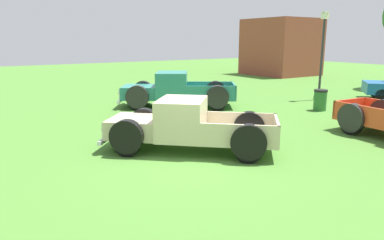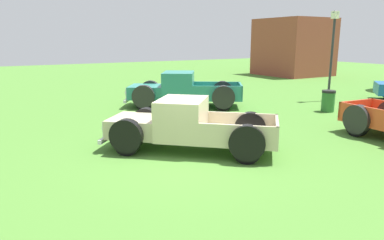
{
  "view_description": "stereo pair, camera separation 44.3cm",
  "coord_description": "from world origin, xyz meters",
  "views": [
    {
      "loc": [
        7.82,
        -5.04,
        3.14
      ],
      "look_at": [
        -0.47,
        0.32,
        0.9
      ],
      "focal_mm": 33.31,
      "sensor_mm": 36.0,
      "label": 1
    },
    {
      "loc": [
        8.06,
        -4.66,
        3.14
      ],
      "look_at": [
        -0.47,
        0.32,
        0.9
      ],
      "focal_mm": 33.31,
      "sensor_mm": 36.0,
      "label": 2
    }
  ],
  "objects": [
    {
      "name": "pickup_truck_behind_right",
      "position": [
        -6.77,
        3.18,
        0.79
      ],
      "size": [
        4.55,
        5.53,
        1.65
      ],
      "color": "#2D8475",
      "rests_on": "ground_plane"
    },
    {
      "name": "pickup_truck_foreground",
      "position": [
        -0.71,
        0.06,
        0.71
      ],
      "size": [
        4.56,
        4.78,
        1.5
      ],
      "color": "#C6B793",
      "rests_on": "ground_plane"
    },
    {
      "name": "trash_can",
      "position": [
        -2.32,
        8.39,
        0.48
      ],
      "size": [
        0.59,
        0.59,
        0.95
      ],
      "color": "#2D6B2D",
      "rests_on": "ground_plane"
    },
    {
      "name": "lamp_post_near",
      "position": [
        -4.23,
        10.76,
        2.39
      ],
      "size": [
        0.36,
        0.36,
        4.57
      ],
      "color": "#2D2D33",
      "rests_on": "ground_plane"
    },
    {
      "name": "brick_pavilion",
      "position": [
        -15.3,
        19.42,
        2.46
      ],
      "size": [
        5.55,
        5.12,
        4.92
      ],
      "color": "brown",
      "rests_on": "ground_plane"
    },
    {
      "name": "ground_plane",
      "position": [
        0.0,
        0.0,
        0.0
      ],
      "size": [
        80.0,
        80.0,
        0.0
      ],
      "primitive_type": "plane",
      "color": "#477A2D"
    }
  ]
}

